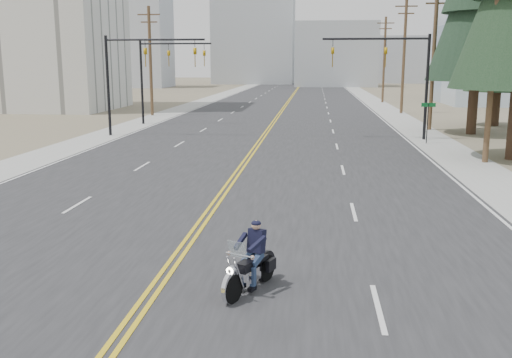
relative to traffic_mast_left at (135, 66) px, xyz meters
The scene contains 20 objects.
road 39.36m from the traffic_mast_left, 76.71° to the left, with size 20.00×200.00×0.01m, color #303033.
sidewalk_left 38.40m from the traffic_mast_left, 93.80° to the left, with size 3.00×200.00×0.01m, color #A5A5A0.
sidewalk_right 43.45m from the traffic_mast_left, 61.68° to the left, with size 3.00×200.00×0.01m, color #A5A5A0.
traffic_mast_left is the anchor object (origin of this frame).
traffic_mast_right 17.95m from the traffic_mast_left, ahead, with size 7.10×0.26×7.00m.
traffic_mast_far 8.01m from the traffic_mast_left, 92.40° to the left, with size 6.10×0.26×7.00m.
street_sign 20.12m from the traffic_mast_left, ahead, with size 0.90×0.06×2.62m.
utility_pole_b 23.31m from the traffic_mast_left, 22.74° to the right, with size 2.20×0.30×11.50m.
utility_pole_c 22.31m from the traffic_mast_left, 15.61° to the left, with size 2.20×0.30×11.00m.
utility_pole_d 30.06m from the traffic_mast_left, 44.36° to the left, with size 2.20×0.30×11.50m.
utility_pole_e 43.66m from the traffic_mast_left, 60.53° to the left, with size 2.20×0.30×11.00m.
utility_pole_left 16.39m from the traffic_mast_left, 102.42° to the left, with size 2.20×0.30×10.50m.
haze_bldg_a 87.20m from the traffic_mast_left, 107.41° to the left, with size 14.00×12.00×22.00m, color #B7BCC6.
haze_bldg_b 94.56m from the traffic_mast_left, 79.66° to the left, with size 18.00×14.00×14.00m, color #ADB2B7.
haze_bldg_c 92.19m from the traffic_mast_left, 57.88° to the left, with size 16.00×12.00×18.00m, color #B7BCC6.
haze_bldg_d 108.34m from the traffic_mast_left, 91.60° to the left, with size 20.00×15.00×26.00m, color #ADB2B7.
haze_bldg_e 122.80m from the traffic_mast_left, 73.94° to the left, with size 14.00×14.00×12.00m, color #B7BCC6.
haze_bldg_f 106.28m from the traffic_mast_left, 112.71° to the left, with size 12.00×12.00×16.00m, color #ADB2B7.
motorcyclist 29.81m from the traffic_mast_left, 67.77° to the right, with size 0.89×2.07×1.61m, color black, non-canonical shape.
conifer_far 29.25m from the traffic_mast_left, 19.34° to the left, with size 5.30×5.30×14.20m.
Camera 1 is at (3.58, -7.47, 5.11)m, focal length 40.00 mm.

